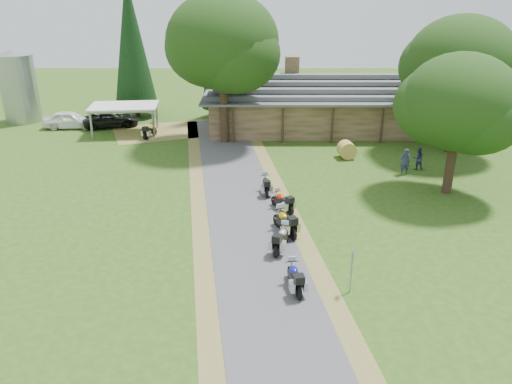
{
  "coord_description": "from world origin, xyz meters",
  "views": [
    {
      "loc": [
        -0.07,
        -19.71,
        11.78
      ],
      "look_at": [
        -0.12,
        5.02,
        1.6
      ],
      "focal_mm": 35.0,
      "sensor_mm": 36.0,
      "label": 1
    }
  ],
  "objects_px": {
    "lodge": "(326,101)",
    "car_dark_suv": "(111,116)",
    "motorcycle_row_e": "(266,184)",
    "silo": "(19,86)",
    "motorcycle_row_c": "(285,221)",
    "hay_bale": "(347,150)",
    "car_white_sedan": "(69,117)",
    "motorcycle_row_d": "(282,201)",
    "carport": "(125,119)",
    "motorcycle_row_b": "(281,238)",
    "motorcycle_row_a": "(295,276)",
    "motorcycle_carport_a": "(150,130)"
  },
  "relations": [
    {
      "from": "hay_bale",
      "to": "silo",
      "type": "bearing_deg",
      "value": 159.05
    },
    {
      "from": "motorcycle_row_a",
      "to": "silo",
      "type": "bearing_deg",
      "value": 29.86
    },
    {
      "from": "car_dark_suv",
      "to": "motorcycle_carport_a",
      "type": "height_order",
      "value": "car_dark_suv"
    },
    {
      "from": "car_white_sedan",
      "to": "motorcycle_row_a",
      "type": "distance_m",
      "value": 31.79
    },
    {
      "from": "silo",
      "to": "motorcycle_row_a",
      "type": "bearing_deg",
      "value": -50.27
    },
    {
      "from": "car_white_sedan",
      "to": "motorcycle_row_e",
      "type": "height_order",
      "value": "car_white_sedan"
    },
    {
      "from": "lodge",
      "to": "carport",
      "type": "height_order",
      "value": "lodge"
    },
    {
      "from": "motorcycle_row_c",
      "to": "car_white_sedan",
      "type": "bearing_deg",
      "value": 15.96
    },
    {
      "from": "car_white_sedan",
      "to": "motorcycle_row_a",
      "type": "xyz_separation_m",
      "value": [
        18.4,
        -25.92,
        -0.34
      ]
    },
    {
      "from": "car_dark_suv",
      "to": "motorcycle_row_b",
      "type": "xyz_separation_m",
      "value": [
        14.43,
        -22.96,
        -0.37
      ]
    },
    {
      "from": "car_white_sedan",
      "to": "carport",
      "type": "bearing_deg",
      "value": -110.29
    },
    {
      "from": "motorcycle_row_d",
      "to": "hay_bale",
      "type": "distance_m",
      "value": 10.82
    },
    {
      "from": "car_dark_suv",
      "to": "motorcycle_carport_a",
      "type": "relative_size",
      "value": 2.89
    },
    {
      "from": "carport",
      "to": "motorcycle_row_a",
      "type": "xyz_separation_m",
      "value": [
        12.97,
        -24.27,
        -0.59
      ]
    },
    {
      "from": "lodge",
      "to": "car_dark_suv",
      "type": "bearing_deg",
      "value": 178.48
    },
    {
      "from": "car_dark_suv",
      "to": "silo",
      "type": "bearing_deg",
      "value": 58.53
    },
    {
      "from": "car_dark_suv",
      "to": "motorcycle_row_e",
      "type": "xyz_separation_m",
      "value": [
        13.8,
        -15.81,
        -0.4
      ]
    },
    {
      "from": "carport",
      "to": "motorcycle_carport_a",
      "type": "bearing_deg",
      "value": -36.71
    },
    {
      "from": "lodge",
      "to": "car_dark_suv",
      "type": "relative_size",
      "value": 4.01
    },
    {
      "from": "silo",
      "to": "motorcycle_row_c",
      "type": "relative_size",
      "value": 3.24
    },
    {
      "from": "carport",
      "to": "motorcycle_row_c",
      "type": "bearing_deg",
      "value": -61.85
    },
    {
      "from": "carport",
      "to": "car_white_sedan",
      "type": "distance_m",
      "value": 5.68
    },
    {
      "from": "car_dark_suv",
      "to": "motorcycle_row_c",
      "type": "xyz_separation_m",
      "value": [
        14.68,
        -21.18,
        -0.32
      ]
    },
    {
      "from": "lodge",
      "to": "motorcycle_row_c",
      "type": "distance_m",
      "value": 21.26
    },
    {
      "from": "motorcycle_row_a",
      "to": "motorcycle_carport_a",
      "type": "height_order",
      "value": "motorcycle_row_a"
    },
    {
      "from": "motorcycle_row_c",
      "to": "lodge",
      "type": "bearing_deg",
      "value": -38.05
    },
    {
      "from": "silo",
      "to": "hay_bale",
      "type": "distance_m",
      "value": 30.88
    },
    {
      "from": "motorcycle_row_c",
      "to": "hay_bale",
      "type": "relative_size",
      "value": 1.63
    },
    {
      "from": "motorcycle_row_e",
      "to": "silo",
      "type": "bearing_deg",
      "value": 46.81
    },
    {
      "from": "lodge",
      "to": "motorcycle_row_c",
      "type": "xyz_separation_m",
      "value": [
        -4.65,
        -20.67,
        -1.75
      ]
    },
    {
      "from": "motorcycle_row_d",
      "to": "hay_bale",
      "type": "relative_size",
      "value": 1.43
    },
    {
      "from": "lodge",
      "to": "motorcycle_row_b",
      "type": "relative_size",
      "value": 11.2
    },
    {
      "from": "silo",
      "to": "motorcycle_carport_a",
      "type": "relative_size",
      "value": 3.6
    },
    {
      "from": "car_white_sedan",
      "to": "motorcycle_carport_a",
      "type": "height_order",
      "value": "car_white_sedan"
    },
    {
      "from": "motorcycle_row_b",
      "to": "motorcycle_row_d",
      "type": "bearing_deg",
      "value": 16.53
    },
    {
      "from": "lodge",
      "to": "car_dark_suv",
      "type": "height_order",
      "value": "lodge"
    },
    {
      "from": "lodge",
      "to": "carport",
      "type": "distance_m",
      "value": 17.58
    },
    {
      "from": "silo",
      "to": "motorcycle_row_b",
      "type": "bearing_deg",
      "value": -47.14
    },
    {
      "from": "silo",
      "to": "motorcycle_row_e",
      "type": "height_order",
      "value": "silo"
    },
    {
      "from": "motorcycle_row_b",
      "to": "car_dark_suv",
      "type": "bearing_deg",
      "value": 51.86
    },
    {
      "from": "lodge",
      "to": "silo",
      "type": "xyz_separation_m",
      "value": [
        -28.15,
        2.62,
        0.87
      ]
    },
    {
      "from": "lodge",
      "to": "motorcycle_row_b",
      "type": "bearing_deg",
      "value": -102.29
    },
    {
      "from": "lodge",
      "to": "silo",
      "type": "relative_size",
      "value": 3.22
    },
    {
      "from": "motorcycle_row_b",
      "to": "motorcycle_row_c",
      "type": "height_order",
      "value": "motorcycle_row_c"
    },
    {
      "from": "silo",
      "to": "motorcycle_row_d",
      "type": "distance_m",
      "value": 31.3
    },
    {
      "from": "motorcycle_row_b",
      "to": "car_white_sedan",
      "type": "bearing_deg",
      "value": 58.35
    },
    {
      "from": "motorcycle_row_a",
      "to": "motorcycle_row_d",
      "type": "xyz_separation_m",
      "value": [
        -0.14,
        7.98,
        -0.02
      ]
    },
    {
      "from": "motorcycle_row_a",
      "to": "motorcycle_row_d",
      "type": "height_order",
      "value": "motorcycle_row_a"
    },
    {
      "from": "motorcycle_row_a",
      "to": "hay_bale",
      "type": "height_order",
      "value": "motorcycle_row_a"
    },
    {
      "from": "silo",
      "to": "hay_bale",
      "type": "xyz_separation_m",
      "value": [
        28.73,
        -11.0,
        -2.69
      ]
    }
  ]
}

